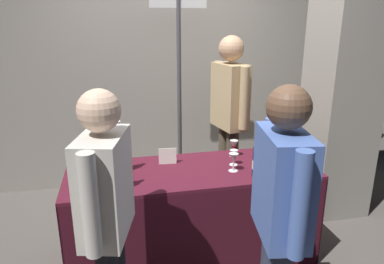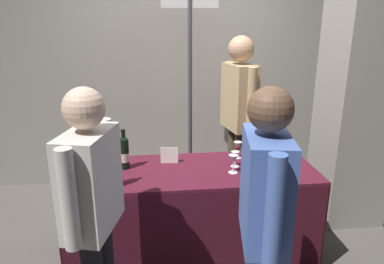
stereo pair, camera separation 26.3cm
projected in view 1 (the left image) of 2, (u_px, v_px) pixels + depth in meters
name	position (u px, v px, depth m)	size (l,w,h in m)	color
ground_plane	(192.00, 254.00, 2.95)	(12.00, 12.00, 0.00)	#514C47
back_partition	(162.00, 63.00, 4.02)	(5.05, 0.12, 2.81)	#9E998E
concrete_pillar	(347.00, 49.00, 3.25)	(0.55, 0.55, 3.22)	gray
tasting_table	(192.00, 197.00, 2.79)	(1.90, 0.69, 0.77)	#4C1423
featured_wine_bottle	(120.00, 172.00, 2.37)	(0.07, 0.07, 0.30)	black
display_bottle_0	(257.00, 159.00, 2.58)	(0.07, 0.07, 0.30)	#192333
display_bottle_1	(123.00, 154.00, 2.65)	(0.07, 0.07, 0.31)	black
display_bottle_2	(262.00, 146.00, 2.79)	(0.07, 0.07, 0.35)	black
display_bottle_3	(84.00, 166.00, 2.46)	(0.07, 0.07, 0.29)	black
wine_glass_near_vendor	(234.00, 154.00, 2.78)	(0.06, 0.06, 0.12)	silver
wine_glass_mid	(234.00, 158.00, 2.66)	(0.07, 0.07, 0.14)	silver
wine_glass_near_taster	(234.00, 145.00, 2.95)	(0.07, 0.07, 0.14)	silver
brochure_stand	(168.00, 156.00, 2.81)	(0.14, 0.01, 0.13)	silver
vendor_presenter	(229.00, 109.00, 3.42)	(0.29, 0.56, 1.73)	#4C4233
taster_foreground_right	(280.00, 207.00, 1.83)	(0.28, 0.58, 1.58)	#2D3347
taster_foreground_left	(107.00, 208.00, 1.85)	(0.30, 0.56, 1.55)	black
booth_signpost	(179.00, 71.00, 3.52)	(0.55, 0.04, 2.20)	#47474C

